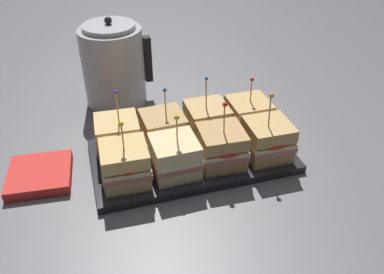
# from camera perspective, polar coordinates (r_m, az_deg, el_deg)

# --- Properties ---
(ground_plane) EXTENTS (6.00, 6.00, 0.00)m
(ground_plane) POSITION_cam_1_polar(r_m,az_deg,el_deg) (0.96, 0.00, -3.10)
(ground_plane) COLOR slate
(serving_platter) EXTENTS (0.46, 0.25, 0.02)m
(serving_platter) POSITION_cam_1_polar(r_m,az_deg,el_deg) (0.96, 0.00, -2.68)
(serving_platter) COLOR #232328
(serving_platter) RESTS_ON ground_plane
(sandwich_front_far_left) EXTENTS (0.11, 0.11, 0.15)m
(sandwich_front_far_left) POSITION_cam_1_polar(r_m,az_deg,el_deg) (0.86, -9.37, -3.81)
(sandwich_front_far_left) COLOR tan
(sandwich_front_far_left) RESTS_ON serving_platter
(sandwich_front_center_left) EXTENTS (0.10, 0.10, 0.15)m
(sandwich_front_center_left) POSITION_cam_1_polar(r_m,az_deg,el_deg) (0.87, -2.43, -2.75)
(sandwich_front_center_left) COLOR beige
(sandwich_front_center_left) RESTS_ON serving_platter
(sandwich_front_center_right) EXTENTS (0.11, 0.11, 0.16)m
(sandwich_front_center_right) POSITION_cam_1_polar(r_m,az_deg,el_deg) (0.90, 4.13, -1.41)
(sandwich_front_center_right) COLOR tan
(sandwich_front_center_right) RESTS_ON serving_platter
(sandwich_front_far_right) EXTENTS (0.10, 0.11, 0.17)m
(sandwich_front_far_right) POSITION_cam_1_polar(r_m,az_deg,el_deg) (0.94, 10.56, -0.37)
(sandwich_front_far_right) COLOR tan
(sandwich_front_far_right) RESTS_ON serving_platter
(sandwich_back_far_left) EXTENTS (0.11, 0.11, 0.17)m
(sandwich_back_far_left) POSITION_cam_1_polar(r_m,az_deg,el_deg) (0.95, -10.36, 0.06)
(sandwich_back_far_left) COLOR tan
(sandwich_back_far_left) RESTS_ON serving_platter
(sandwich_back_center_left) EXTENTS (0.11, 0.11, 0.15)m
(sandwich_back_center_left) POSITION_cam_1_polar(r_m,az_deg,el_deg) (0.96, -4.06, 0.99)
(sandwich_back_center_left) COLOR tan
(sandwich_back_center_left) RESTS_ON serving_platter
(sandwich_back_center_right) EXTENTS (0.10, 0.11, 0.17)m
(sandwich_back_center_right) POSITION_cam_1_polar(r_m,az_deg,el_deg) (0.99, 2.14, 2.18)
(sandwich_back_center_right) COLOR tan
(sandwich_back_center_right) RESTS_ON serving_platter
(sandwich_back_far_right) EXTENTS (0.10, 0.10, 0.15)m
(sandwich_back_far_right) POSITION_cam_1_polar(r_m,az_deg,el_deg) (1.02, 7.90, 3.02)
(sandwich_back_far_right) COLOR tan
(sandwich_back_far_right) RESTS_ON serving_platter
(kettle_steel) EXTENTS (0.19, 0.17, 0.25)m
(kettle_steel) POSITION_cam_1_polar(r_m,az_deg,el_deg) (1.17, -10.93, 9.84)
(kettle_steel) COLOR #B7BABF
(kettle_steel) RESTS_ON ground_plane
(napkin_stack) EXTENTS (0.15, 0.15, 0.02)m
(napkin_stack) POSITION_cam_1_polar(r_m,az_deg,el_deg) (0.96, -20.56, -4.98)
(napkin_stack) COLOR red
(napkin_stack) RESTS_ON ground_plane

